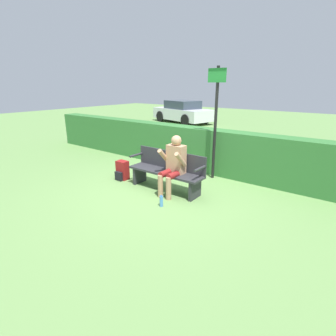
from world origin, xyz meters
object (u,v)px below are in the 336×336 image
at_px(park_bench, 167,170).
at_px(person_seated, 174,163).
at_px(backpack, 122,171).
at_px(parked_car, 183,112).
at_px(signpost, 216,116).
at_px(water_bottle, 161,201).

bearing_deg(park_bench, person_seated, -23.52).
bearing_deg(backpack, person_seated, 1.70).
height_order(person_seated, parked_car, parked_car).
xyz_separation_m(person_seated, parked_car, (-5.95, 9.15, -0.05)).
xyz_separation_m(park_bench, backpack, (-1.25, -0.15, -0.22)).
height_order(person_seated, signpost, signpost).
bearing_deg(backpack, water_bottle, -19.61).
bearing_deg(backpack, signpost, 39.71).
height_order(person_seated, backpack, person_seated).
distance_m(backpack, parked_car, 10.22).
distance_m(park_bench, parked_car, 10.68).
bearing_deg(water_bottle, parked_car, 122.05).
xyz_separation_m(backpack, parked_car, (-4.44, 9.19, 0.41)).
height_order(backpack, signpost, signpost).
bearing_deg(parked_car, park_bench, -42.60).
bearing_deg(park_bench, signpost, 70.12).
xyz_separation_m(signpost, parked_car, (-6.15, 7.78, -0.90)).
xyz_separation_m(park_bench, water_bottle, (0.44, -0.76, -0.33)).
bearing_deg(signpost, person_seated, -98.40).
bearing_deg(park_bench, backpack, -172.93).
relative_size(water_bottle, parked_car, 0.06).
bearing_deg(person_seated, water_bottle, -73.92).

